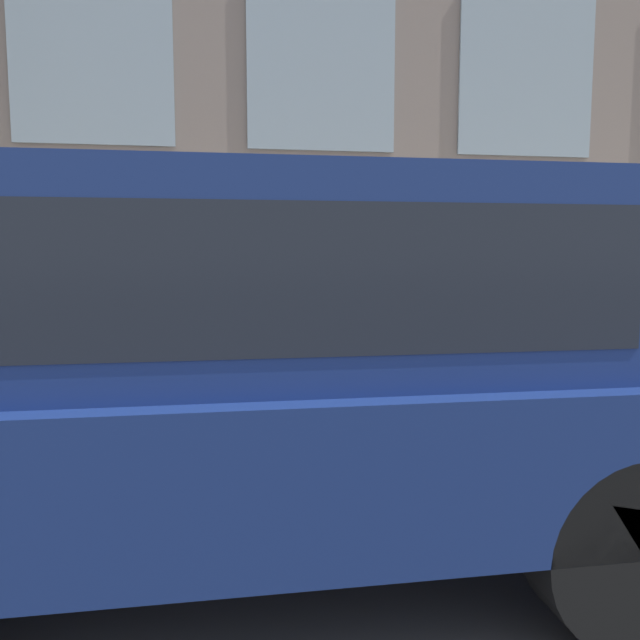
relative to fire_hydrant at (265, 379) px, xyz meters
The scene contains 5 objects.
ground_plane 0.76m from the fire_hydrant, 139.06° to the left, with size 80.00×80.00×0.00m, color #38383A.
sidewalk 1.02m from the fire_hydrant, 23.78° to the left, with size 2.54×60.00×0.15m.
fire_hydrant is the anchor object (origin of this frame).
person 0.97m from the fire_hydrant, 82.90° to the right, with size 0.33×0.22×1.35m.
parked_truck_navy_near 1.87m from the fire_hydrant, behind, with size 1.82×4.41×1.75m.
Camera 1 is at (-4.15, -0.04, 1.45)m, focal length 35.00 mm.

